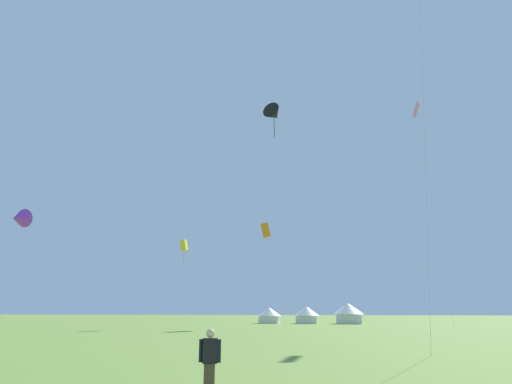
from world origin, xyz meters
TOP-DOWN VIEW (x-y plane):
  - kite_yellow_box at (-14.04, 53.65)m, footprint 1.79×1.89m
  - kite_purple_delta at (-18.66, 26.58)m, footprint 2.17×2.96m
  - kite_black_delta at (-2.01, 59.67)m, footprint 3.56×4.19m
  - kite_orange_box at (-3.20, 57.79)m, footprint 2.46×3.00m
  - kite_pink_diamond at (18.03, 51.43)m, footprint 1.64×3.28m
  - person_spectator at (3.34, 6.74)m, footprint 0.57×0.34m
  - festival_tent_left at (-4.94, 72.51)m, footprint 4.04×4.04m
  - festival_tent_center at (1.42, 72.51)m, footprint 4.25×4.25m
  - festival_tent_right at (8.33, 72.51)m, footprint 5.07×5.07m

SIDE VIEW (x-z plane):
  - person_spectator at x=3.34m, z-range -0.02..1.71m
  - festival_tent_left at x=-4.94m, z-range 0.14..2.76m
  - festival_tent_center at x=1.42m, z-range 0.15..2.91m
  - festival_tent_right at x=8.33m, z-range 0.18..3.47m
  - kite_purple_delta at x=-18.66m, z-range 4.26..14.56m
  - kite_yellow_box at x=-14.04m, z-range 5.03..16.69m
  - kite_orange_box at x=-3.20m, z-range 6.14..20.62m
  - kite_pink_diamond at x=18.03m, z-range 12.92..42.07m
  - kite_black_delta at x=-2.01m, z-range 15.46..49.65m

